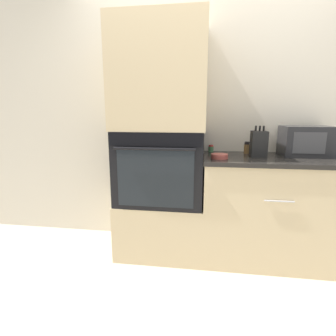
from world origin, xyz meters
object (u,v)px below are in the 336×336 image
microwave (306,141)px  condiment_jar_mid (247,148)px  knife_block (259,144)px  condiment_jar_far (264,149)px  bowl (220,156)px  condiment_jar_near (211,149)px  wall_oven (161,166)px

microwave → condiment_jar_mid: bearing=172.6°
knife_block → condiment_jar_mid: knife_block is taller
knife_block → condiment_jar_far: (0.09, 0.22, -0.08)m
bowl → condiment_jar_near: (-0.06, 0.36, 0.01)m
microwave → knife_block: knife_block is taller
knife_block → bowl: bearing=-157.7°
bowl → condiment_jar_far: (0.43, 0.36, 0.02)m
knife_block → bowl: knife_block is taller
knife_block → condiment_jar_far: size_ratio=3.78×
condiment_jar_far → condiment_jar_near: bearing=179.8°
condiment_jar_mid → condiment_jar_far: condiment_jar_mid is taller
microwave → condiment_jar_far: microwave is taller
knife_block → condiment_jar_near: 0.46m
condiment_jar_far → wall_oven: bearing=-165.8°
wall_oven → microwave: size_ratio=1.87×
condiment_jar_near → condiment_jar_mid: 0.33m
microwave → bowl: (-0.75, -0.24, -0.11)m
wall_oven → condiment_jar_near: wall_oven is taller
wall_oven → condiment_jar_near: bearing=28.1°
wall_oven → condiment_jar_far: size_ratio=10.91×
condiment_jar_near → knife_block: bearing=-29.2°
bowl → microwave: bearing=17.8°
knife_block → condiment_jar_near: size_ratio=3.88×
wall_oven → condiment_jar_mid: bearing=13.4°
knife_block → microwave: bearing=14.1°
microwave → knife_block: bearing=-165.9°
microwave → knife_block: size_ratio=1.54×
microwave → condiment_jar_far: (-0.32, 0.12, -0.10)m
knife_block → condiment_jar_far: 0.25m
microwave → condiment_jar_near: size_ratio=5.99×
wall_oven → condiment_jar_far: wall_oven is taller
condiment_jar_mid → bowl: bearing=-130.7°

